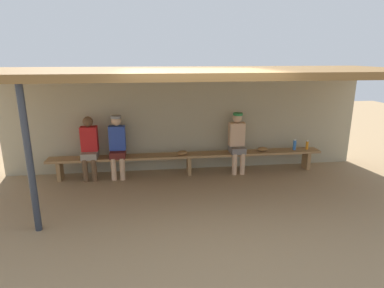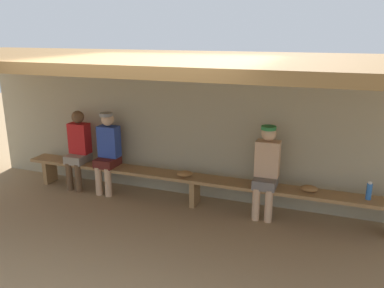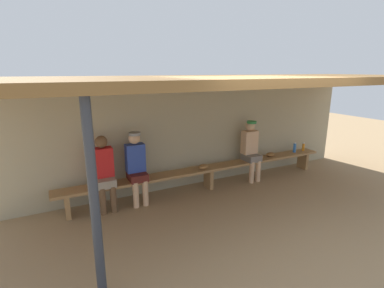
{
  "view_description": "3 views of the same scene",
  "coord_description": "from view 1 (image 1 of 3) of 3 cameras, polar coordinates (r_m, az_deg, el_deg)",
  "views": [
    {
      "loc": [
        -0.81,
        -5.2,
        2.56
      ],
      "look_at": [
        0.05,
        1.4,
        0.73
      ],
      "focal_mm": 30.28,
      "sensor_mm": 36.0,
      "label": 1
    },
    {
      "loc": [
        1.91,
        -3.74,
        2.6
      ],
      "look_at": [
        -0.0,
        1.43,
        1.02
      ],
      "focal_mm": 36.62,
      "sensor_mm": 36.0,
      "label": 2
    },
    {
      "loc": [
        -2.86,
        -3.32,
        2.41
      ],
      "look_at": [
        -0.55,
        1.24,
        1.09
      ],
      "focal_mm": 26.72,
      "sensor_mm": 36.0,
      "label": 3
    }
  ],
  "objects": [
    {
      "name": "player_in_white",
      "position": [
        7.12,
        -17.63,
        -0.25
      ],
      "size": [
        0.34,
        0.42,
        1.34
      ],
      "color": "gray",
      "rests_on": "ground"
    },
    {
      "name": "dugout_roof",
      "position": [
        5.96,
        0.4,
        12.51
      ],
      "size": [
        8.0,
        2.8,
        0.12
      ],
      "primitive_type": "cube",
      "color": "brown",
      "rests_on": "back_wall"
    },
    {
      "name": "support_post",
      "position": [
        5.18,
        -26.71,
        -2.7
      ],
      "size": [
        0.1,
        0.1,
        2.2
      ],
      "primitive_type": "cylinder",
      "color": "#2D333D",
      "rests_on": "ground"
    },
    {
      "name": "bench",
      "position": [
        7.14,
        -0.56,
        -2.32
      ],
      "size": [
        6.0,
        0.36,
        0.46
      ],
      "color": "#9E7547",
      "rests_on": "ground"
    },
    {
      "name": "water_bottle_green",
      "position": [
        7.77,
        17.62,
        -0.14
      ],
      "size": [
        0.07,
        0.07,
        0.24
      ],
      "color": "blue",
      "rests_on": "bench"
    },
    {
      "name": "back_wall",
      "position": [
        7.39,
        -0.99,
        4.01
      ],
      "size": [
        8.0,
        0.2,
        2.2
      ],
      "primitive_type": "cube",
      "color": "tan",
      "rests_on": "ground"
    },
    {
      "name": "baseball_glove_worn",
      "position": [
        7.05,
        -1.72,
        -1.56
      ],
      "size": [
        0.28,
        0.24,
        0.09
      ],
      "primitive_type": "ellipsoid",
      "rotation": [
        0.0,
        0.0,
        0.36
      ],
      "color": "olive",
      "rests_on": "bench"
    },
    {
      "name": "water_bottle_blue",
      "position": [
        7.91,
        19.61,
        -0.17
      ],
      "size": [
        0.06,
        0.06,
        0.21
      ],
      "color": "orange",
      "rests_on": "bench"
    },
    {
      "name": "player_middle",
      "position": [
        7.25,
        7.95,
        0.75
      ],
      "size": [
        0.34,
        0.42,
        1.34
      ],
      "color": "slate",
      "rests_on": "ground"
    },
    {
      "name": "ground_plane",
      "position": [
        5.86,
        1.3,
        -10.55
      ],
      "size": [
        24.0,
        24.0,
        0.0
      ],
      "primitive_type": "plane",
      "color": "#9E7F59"
    },
    {
      "name": "player_with_sunglasses",
      "position": [
        7.03,
        -13.01,
        0.04
      ],
      "size": [
        0.34,
        0.42,
        1.34
      ],
      "color": "#591E19",
      "rests_on": "ground"
    },
    {
      "name": "baseball_glove_dark_brown",
      "position": [
        7.5,
        12.33,
        -0.88
      ],
      "size": [
        0.25,
        0.18,
        0.09
      ],
      "primitive_type": "ellipsoid",
      "rotation": [
        0.0,
        0.0,
        3.19
      ],
      "color": "olive",
      "rests_on": "bench"
    }
  ]
}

